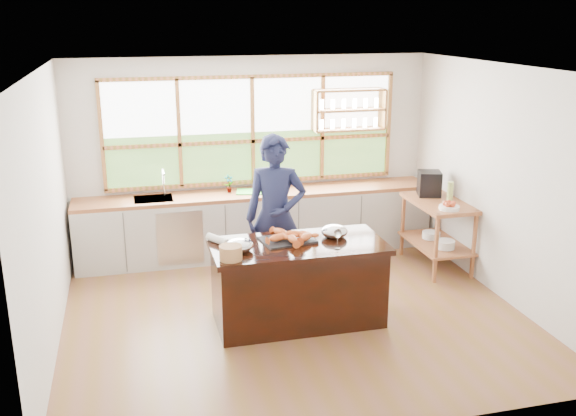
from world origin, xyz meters
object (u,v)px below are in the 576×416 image
object	(u,v)px
cook	(276,217)
island	(298,282)
wicker_basket	(231,253)
espresso_machine	(429,183)

from	to	relation	value
cook	island	bearing A→B (deg)	-68.47
island	wicker_basket	distance (m)	0.97
cook	wicker_basket	xyz separation A→B (m)	(-0.69, -1.02, 0.00)
espresso_machine	wicker_basket	xyz separation A→B (m)	(-2.96, -1.69, -0.09)
espresso_machine	wicker_basket	world-z (taller)	espresso_machine
espresso_machine	cook	bearing A→B (deg)	-146.37
espresso_machine	wicker_basket	bearing A→B (deg)	-133.03
island	cook	world-z (taller)	cook
cook	wicker_basket	bearing A→B (deg)	-108.23
island	espresso_machine	xyz separation A→B (m)	(2.19, 1.40, 0.61)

